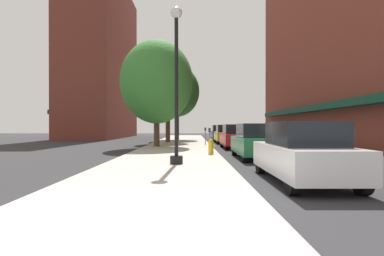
{
  "coord_description": "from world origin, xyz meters",
  "views": [
    {
      "loc": [
        0.99,
        -4.49,
        1.54
      ],
      "look_at": [
        0.98,
        17.4,
        1.41
      ],
      "focal_mm": 29.07,
      "sensor_mm": 36.0,
      "label": 1
    }
  ],
  "objects_px": {
    "car_red": "(235,137)",
    "fire_hydrant": "(211,146)",
    "tree_near": "(177,91)",
    "car_blue": "(220,133)",
    "car_yellow": "(226,134)",
    "lamppost": "(177,82)",
    "car_green": "(256,142)",
    "tree_mid": "(168,85)",
    "parking_meter_near": "(210,136)",
    "tree_far": "(157,82)",
    "car_white": "(303,153)",
    "parking_meter_far": "(206,134)"
  },
  "relations": [
    {
      "from": "car_white",
      "to": "car_green",
      "type": "bearing_deg",
      "value": 88.81
    },
    {
      "from": "tree_far",
      "to": "car_yellow",
      "type": "height_order",
      "value": "tree_far"
    },
    {
      "from": "lamppost",
      "to": "car_red",
      "type": "distance_m",
      "value": 10.83
    },
    {
      "from": "parking_meter_near",
      "to": "car_blue",
      "type": "bearing_deg",
      "value": 82.61
    },
    {
      "from": "tree_mid",
      "to": "car_white",
      "type": "height_order",
      "value": "tree_mid"
    },
    {
      "from": "car_yellow",
      "to": "car_blue",
      "type": "relative_size",
      "value": 1.0
    },
    {
      "from": "tree_near",
      "to": "car_red",
      "type": "xyz_separation_m",
      "value": [
        4.58,
        -11.08,
        -4.39
      ]
    },
    {
      "from": "lamppost",
      "to": "parking_meter_near",
      "type": "bearing_deg",
      "value": 76.97
    },
    {
      "from": "parking_meter_near",
      "to": "tree_far",
      "type": "distance_m",
      "value": 5.96
    },
    {
      "from": "fire_hydrant",
      "to": "car_blue",
      "type": "distance_m",
      "value": 18.19
    },
    {
      "from": "fire_hydrant",
      "to": "car_red",
      "type": "height_order",
      "value": "car_red"
    },
    {
      "from": "tree_near",
      "to": "car_blue",
      "type": "relative_size",
      "value": 1.81
    },
    {
      "from": "parking_meter_near",
      "to": "tree_near",
      "type": "xyz_separation_m",
      "value": [
        -2.63,
        13.9,
        4.25
      ]
    },
    {
      "from": "car_red",
      "to": "tree_mid",
      "type": "bearing_deg",
      "value": 129.2
    },
    {
      "from": "lamppost",
      "to": "fire_hydrant",
      "type": "xyz_separation_m",
      "value": [
        1.55,
        4.07,
        -2.68
      ]
    },
    {
      "from": "parking_meter_near",
      "to": "tree_near",
      "type": "height_order",
      "value": "tree_near"
    },
    {
      "from": "tree_near",
      "to": "tree_mid",
      "type": "xyz_separation_m",
      "value": [
        -0.6,
        -4.82,
        0.05
      ]
    },
    {
      "from": "car_white",
      "to": "car_yellow",
      "type": "xyz_separation_m",
      "value": [
        0.0,
        19.37,
        0.0
      ]
    },
    {
      "from": "car_blue",
      "to": "tree_near",
      "type": "bearing_deg",
      "value": -164.73
    },
    {
      "from": "tree_far",
      "to": "car_blue",
      "type": "xyz_separation_m",
      "value": [
        5.5,
        11.97,
        -3.83
      ]
    },
    {
      "from": "lamppost",
      "to": "fire_hydrant",
      "type": "bearing_deg",
      "value": 69.17
    },
    {
      "from": "car_yellow",
      "to": "car_blue",
      "type": "bearing_deg",
      "value": 87.74
    },
    {
      "from": "car_red",
      "to": "fire_hydrant",
      "type": "bearing_deg",
      "value": -109.66
    },
    {
      "from": "parking_meter_far",
      "to": "car_green",
      "type": "height_order",
      "value": "car_green"
    },
    {
      "from": "car_green",
      "to": "car_yellow",
      "type": "height_order",
      "value": "same"
    },
    {
      "from": "parking_meter_near",
      "to": "tree_mid",
      "type": "relative_size",
      "value": 0.17
    },
    {
      "from": "tree_near",
      "to": "tree_mid",
      "type": "relative_size",
      "value": 1.03
    },
    {
      "from": "parking_meter_near",
      "to": "car_red",
      "type": "xyz_separation_m",
      "value": [
        1.95,
        2.82,
        -0.14
      ]
    },
    {
      "from": "tree_mid",
      "to": "car_white",
      "type": "distance_m",
      "value": 20.56
    },
    {
      "from": "lamppost",
      "to": "car_blue",
      "type": "xyz_separation_m",
      "value": [
        3.6,
        22.14,
        -2.39
      ]
    },
    {
      "from": "car_red",
      "to": "parking_meter_near",
      "type": "bearing_deg",
      "value": -125.08
    },
    {
      "from": "tree_far",
      "to": "car_red",
      "type": "height_order",
      "value": "tree_far"
    },
    {
      "from": "parking_meter_far",
      "to": "tree_near",
      "type": "distance_m",
      "value": 9.5
    },
    {
      "from": "fire_hydrant",
      "to": "car_yellow",
      "type": "xyz_separation_m",
      "value": [
        2.05,
        12.1,
        0.29
      ]
    },
    {
      "from": "parking_meter_near",
      "to": "car_white",
      "type": "bearing_deg",
      "value": -79.3
    },
    {
      "from": "lamppost",
      "to": "car_yellow",
      "type": "bearing_deg",
      "value": 77.46
    },
    {
      "from": "car_red",
      "to": "tree_near",
      "type": "bearing_deg",
      "value": 112.03
    },
    {
      "from": "parking_meter_far",
      "to": "tree_mid",
      "type": "distance_m",
      "value": 6.28
    },
    {
      "from": "fire_hydrant",
      "to": "car_white",
      "type": "height_order",
      "value": "car_white"
    },
    {
      "from": "tree_mid",
      "to": "tree_far",
      "type": "height_order",
      "value": "tree_mid"
    },
    {
      "from": "car_green",
      "to": "tree_near",
      "type": "bearing_deg",
      "value": 104.87
    },
    {
      "from": "parking_meter_far",
      "to": "car_yellow",
      "type": "distance_m",
      "value": 3.78
    },
    {
      "from": "tree_near",
      "to": "car_blue",
      "type": "xyz_separation_m",
      "value": [
        4.58,
        1.13,
        -4.39
      ]
    },
    {
      "from": "fire_hydrant",
      "to": "car_white",
      "type": "bearing_deg",
      "value": -74.28
    },
    {
      "from": "fire_hydrant",
      "to": "car_blue",
      "type": "bearing_deg",
      "value": 83.54
    },
    {
      "from": "car_yellow",
      "to": "car_red",
      "type": "bearing_deg",
      "value": -92.26
    },
    {
      "from": "tree_near",
      "to": "car_blue",
      "type": "height_order",
      "value": "tree_near"
    },
    {
      "from": "tree_mid",
      "to": "car_red",
      "type": "xyz_separation_m",
      "value": [
        5.18,
        -6.26,
        -4.44
      ]
    },
    {
      "from": "fire_hydrant",
      "to": "car_green",
      "type": "height_order",
      "value": "car_green"
    },
    {
      "from": "tree_near",
      "to": "tree_mid",
      "type": "bearing_deg",
      "value": -97.12
    }
  ]
}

